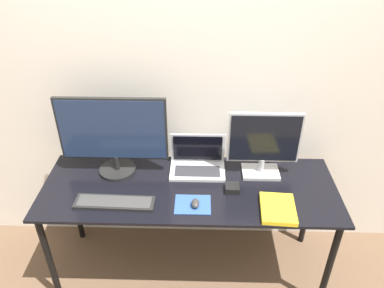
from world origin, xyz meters
The scene contains 10 objects.
wall_back centered at (0.00, 0.69, 1.25)m, with size 7.00×0.05×2.50m.
desk centered at (0.00, 0.31, 0.64)m, with size 1.75×0.62×0.71m.
monitor_left centered at (-0.46, 0.46, 0.98)m, with size 0.65×0.23×0.51m.
monitor_right centered at (0.44, 0.46, 0.93)m, with size 0.43×0.16×0.42m.
laptop centered at (0.05, 0.50, 0.77)m, with size 0.34×0.21×0.21m.
keyboard centered at (-0.42, 0.15, 0.72)m, with size 0.45×0.13×0.02m.
mousepad centered at (0.02, 0.15, 0.72)m, with size 0.20×0.16×0.00m.
mouse centered at (0.04, 0.14, 0.74)m, with size 0.04×0.07×0.04m.
book centered at (0.49, 0.12, 0.73)m, with size 0.20×0.25×0.03m.
power_brick centered at (0.25, 0.28, 0.73)m, with size 0.08×0.08×0.04m.
Camera 1 is at (0.06, -1.42, 2.14)m, focal length 35.00 mm.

